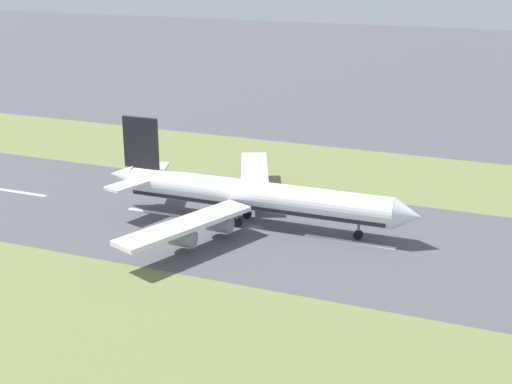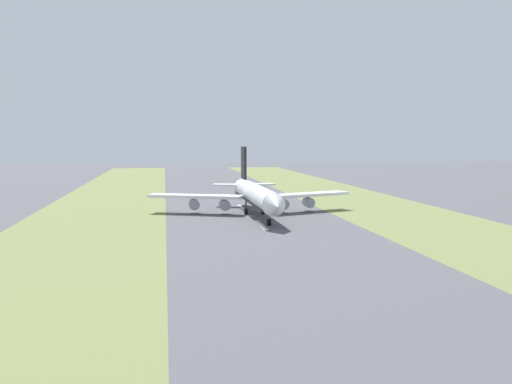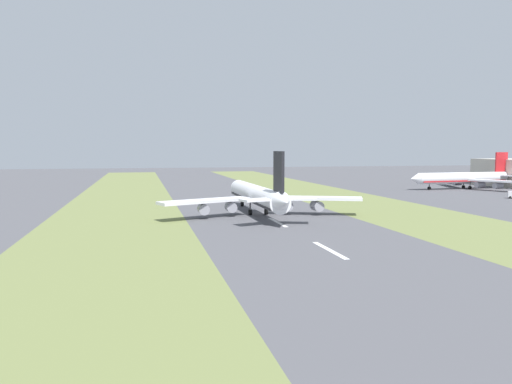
# 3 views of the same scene
# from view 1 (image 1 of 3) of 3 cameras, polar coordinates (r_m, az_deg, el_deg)

# --- Properties ---
(ground_plane) EXTENTS (800.00, 800.00, 0.00)m
(ground_plane) POSITION_cam_1_polar(r_m,az_deg,el_deg) (144.09, -0.11, -2.85)
(ground_plane) COLOR #4C4C51
(grass_median_west) EXTENTS (40.00, 600.00, 0.01)m
(grass_median_west) POSITION_cam_1_polar(r_m,az_deg,el_deg) (184.24, 5.14, 2.00)
(grass_median_west) COLOR olive
(grass_median_west) RESTS_ON ground
(grass_median_east) EXTENTS (40.00, 600.00, 0.01)m
(grass_median_east) POSITION_cam_1_polar(r_m,az_deg,el_deg) (107.83, -9.28, -11.10)
(grass_median_east) COLOR olive
(grass_median_east) RESTS_ON ground
(centreline_dash_near) EXTENTS (1.20, 18.00, 0.01)m
(centreline_dash_near) POSITION_cam_1_polar(r_m,az_deg,el_deg) (174.52, -18.82, 0.06)
(centreline_dash_near) COLOR silver
(centreline_dash_near) RESTS_ON ground
(centreline_dash_mid) EXTENTS (1.20, 18.00, 0.01)m
(centreline_dash_mid) POSITION_cam_1_polar(r_m,az_deg,el_deg) (152.37, -7.23, -1.76)
(centreline_dash_mid) COLOR silver
(centreline_dash_mid) RESTS_ON ground
(centreline_dash_far) EXTENTS (1.20, 18.00, 0.01)m
(centreline_dash_far) POSITION_cam_1_polar(r_m,az_deg,el_deg) (138.49, 7.46, -3.95)
(centreline_dash_far) COLOR silver
(centreline_dash_far) RESTS_ON ground
(airplane_main_jet) EXTENTS (64.13, 67.05, 20.20)m
(airplane_main_jet) POSITION_cam_1_polar(r_m,az_deg,el_deg) (144.21, -0.71, -0.28)
(airplane_main_jet) COLOR white
(airplane_main_jet) RESTS_ON ground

